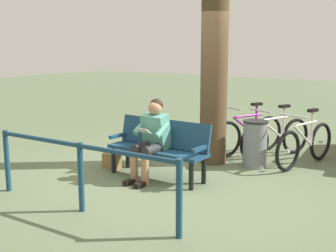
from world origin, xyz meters
TOP-DOWN VIEW (x-y plane):
  - ground_plane at (0.00, 0.00)m, footprint 40.00×40.00m
  - bench at (0.20, -0.00)m, footprint 1.61×0.51m
  - person_reading at (0.23, 0.16)m, footprint 0.50×0.77m
  - handbag at (1.11, 0.06)m, footprint 0.31×0.17m
  - tree_trunk at (-0.08, -1.17)m, footprint 0.45×0.45m
  - litter_bin at (-0.78, -1.31)m, footprint 0.41×0.41m
  - bicycle_blue at (-1.44, -1.86)m, footprint 0.56×1.65m
  - bicycle_purple at (-0.85, -2.08)m, footprint 0.74×1.57m
  - bicycle_silver at (-0.34, -2.06)m, footprint 0.75×1.57m
  - railing_fence at (0.17, 1.67)m, footprint 2.81×0.15m

SIDE VIEW (x-z plane):
  - ground_plane at x=0.00m, z-range 0.00..0.00m
  - handbag at x=1.11m, z-range 0.00..0.24m
  - bicycle_blue at x=-1.44m, z-range -0.11..0.83m
  - bicycle_purple at x=-0.85m, z-range -0.11..0.83m
  - bicycle_silver at x=-0.34m, z-range -0.11..0.83m
  - litter_bin at x=-0.78m, z-range 0.00..0.77m
  - bench at x=0.20m, z-range 0.07..0.94m
  - railing_fence at x=0.17m, z-range 0.16..1.01m
  - person_reading at x=0.23m, z-range 0.06..1.27m
  - tree_trunk at x=-0.08m, z-range 0.00..3.33m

